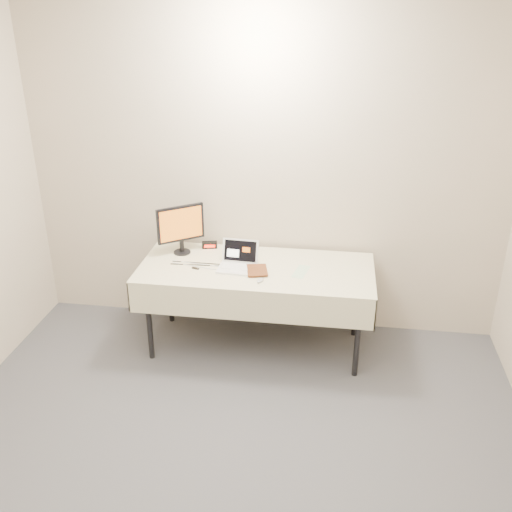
# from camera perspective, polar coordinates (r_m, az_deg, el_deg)

# --- Properties ---
(back_wall) EXTENTS (4.00, 0.10, 2.70)m
(back_wall) POSITION_cam_1_polar(r_m,az_deg,el_deg) (4.73, 0.82, 7.98)
(back_wall) COLOR beige
(back_wall) RESTS_ON ground
(table) EXTENTS (1.86, 0.81, 0.74)m
(table) POSITION_cam_1_polar(r_m,az_deg,el_deg) (4.55, 0.02, -1.82)
(table) COLOR black
(table) RESTS_ON ground
(laptop) EXTENTS (0.31, 0.28, 0.20)m
(laptop) POSITION_cam_1_polar(r_m,az_deg,el_deg) (4.51, -1.78, -0.53)
(laptop) COLOR white
(laptop) RESTS_ON table
(monitor) EXTENTS (0.34, 0.26, 0.41)m
(monitor) POSITION_cam_1_polar(r_m,az_deg,el_deg) (4.72, -7.55, 3.00)
(monitor) COLOR black
(monitor) RESTS_ON table
(book) EXTENTS (0.16, 0.05, 0.21)m
(book) POSITION_cam_1_polar(r_m,az_deg,el_deg) (4.40, -0.92, -0.40)
(book) COLOR #93471A
(book) RESTS_ON table
(alarm_clock) EXTENTS (0.14, 0.08, 0.05)m
(alarm_clock) POSITION_cam_1_polar(r_m,az_deg,el_deg) (4.88, -4.67, 1.12)
(alarm_clock) COLOR black
(alarm_clock) RESTS_ON table
(clicker) EXTENTS (0.06, 0.09, 0.02)m
(clicker) POSITION_cam_1_polar(r_m,az_deg,el_deg) (4.30, 0.42, -2.45)
(clicker) COLOR #BCBCBF
(clicker) RESTS_ON table
(paper_form) EXTENTS (0.14, 0.25, 0.00)m
(paper_form) POSITION_cam_1_polar(r_m,az_deg,el_deg) (4.47, 4.51, -1.57)
(paper_form) COLOR #B4D6AA
(paper_form) RESTS_ON table
(usb_dongle) EXTENTS (0.06, 0.04, 0.01)m
(usb_dongle) POSITION_cam_1_polar(r_m,az_deg,el_deg) (4.52, -6.07, -1.23)
(usb_dongle) COLOR black
(usb_dongle) RESTS_ON table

